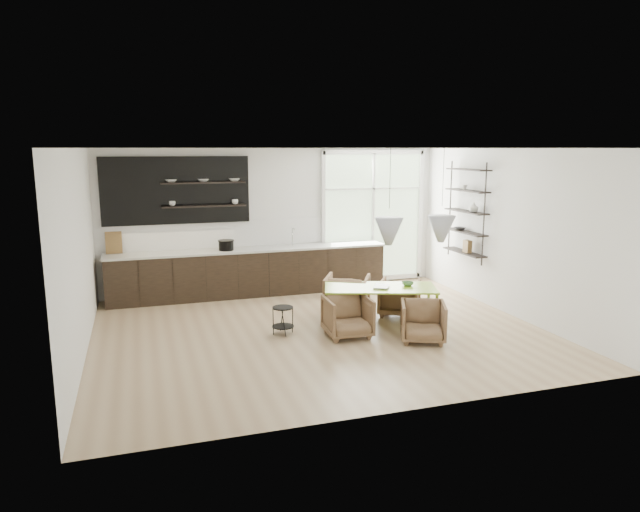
% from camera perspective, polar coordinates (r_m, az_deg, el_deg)
% --- Properties ---
extents(room, '(7.02, 6.01, 2.91)m').
position_cam_1_polar(room, '(10.12, 1.20, 2.55)').
color(room, tan).
rests_on(room, ground).
extents(kitchen_run, '(5.54, 0.69, 2.75)m').
position_cam_1_polar(kitchen_run, '(11.48, -7.45, -0.94)').
color(kitchen_run, black).
rests_on(kitchen_run, ground).
extents(right_shelving, '(0.26, 1.22, 1.90)m').
position_cam_1_polar(right_shelving, '(11.37, 14.47, 4.08)').
color(right_shelving, black).
rests_on(right_shelving, ground).
extents(dining_table, '(1.98, 1.35, 0.66)m').
position_cam_1_polar(dining_table, '(9.42, 6.03, -3.35)').
color(dining_table, '#91BC26').
rests_on(dining_table, ground).
extents(armchair_back_left, '(1.02, 1.03, 0.70)m').
position_cam_1_polar(armchair_back_left, '(10.13, 2.72, -3.87)').
color(armchair_back_left, brown).
rests_on(armchair_back_left, ground).
extents(armchair_back_right, '(0.95, 0.95, 0.63)m').
position_cam_1_polar(armchair_back_right, '(10.14, 7.96, -4.13)').
color(armchair_back_right, brown).
rests_on(armchair_back_right, ground).
extents(armchair_front_left, '(0.71, 0.73, 0.64)m').
position_cam_1_polar(armchair_front_left, '(8.93, 2.78, -6.08)').
color(armchair_front_left, brown).
rests_on(armchair_front_left, ground).
extents(armchair_front_right, '(0.87, 0.88, 0.61)m').
position_cam_1_polar(armchair_front_right, '(8.85, 10.26, -6.47)').
color(armchair_front_right, brown).
rests_on(armchair_front_right, ground).
extents(wire_stool, '(0.35, 0.35, 0.44)m').
position_cam_1_polar(wire_stool, '(9.07, -3.74, -6.06)').
color(wire_stool, black).
rests_on(wire_stool, ground).
extents(table_book, '(0.37, 0.39, 0.03)m').
position_cam_1_polar(table_book, '(9.39, 5.45, -3.02)').
color(table_book, white).
rests_on(table_book, dining_table).
extents(table_bowl, '(0.20, 0.20, 0.06)m').
position_cam_1_polar(table_bowl, '(9.56, 8.77, -2.76)').
color(table_bowl, '#568852').
rests_on(table_bowl, dining_table).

